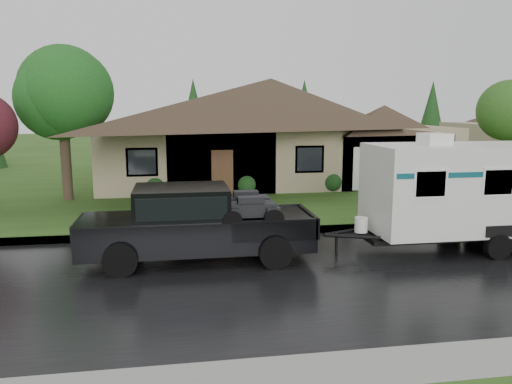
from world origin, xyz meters
The scene contains 10 objects.
ground centered at (0.00, 0.00, 0.00)m, with size 140.00×140.00×0.00m, color #2B4D18.
road centered at (0.00, -2.00, 0.01)m, with size 140.00×8.00×0.01m, color black.
curb centered at (0.00, 2.25, 0.07)m, with size 140.00×0.50×0.15m, color gray.
lawn centered at (0.00, 15.00, 0.07)m, with size 140.00×26.00×0.15m, color #2B4D18.
house_main centered at (2.29, 13.84, 3.59)m, with size 19.44×10.80×6.90m.
tree_left_green centered at (-8.07, 8.98, 4.74)m, with size 4.00×4.00×6.62m.
tree_right_green centered at (13.17, 8.91, 3.74)m, with size 3.13×3.13×5.18m.
shrub_row centered at (2.00, 9.30, 0.65)m, with size 13.60×1.00×1.00m.
pickup_truck centered at (-2.93, -0.37, 1.11)m, with size 6.23×2.37×2.08m.
travel_trailer centered at (5.88, -0.37, 1.83)m, with size 7.68×2.70×3.45m.
Camera 1 is at (-3.37, -13.73, 4.19)m, focal length 35.00 mm.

